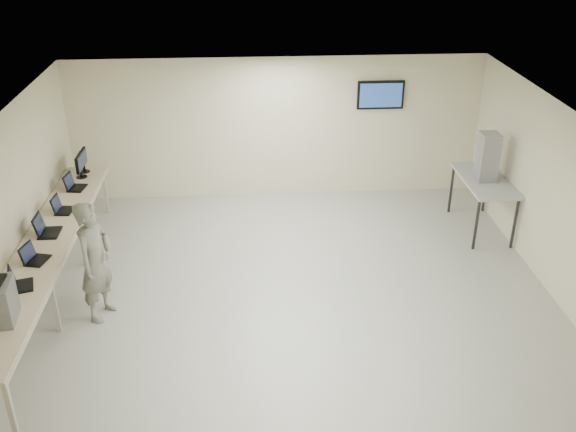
{
  "coord_description": "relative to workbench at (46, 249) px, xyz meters",
  "views": [
    {
      "loc": [
        -0.58,
        -8.42,
        5.53
      ],
      "look_at": [
        0.0,
        0.2,
        1.15
      ],
      "focal_mm": 40.0,
      "sensor_mm": 36.0,
      "label": 1
    }
  ],
  "objects": [
    {
      "name": "laptop_0",
      "position": [
        -0.04,
        -1.12,
        0.14
      ],
      "size": [
        0.37,
        0.4,
        0.27
      ],
      "rotation": [
        0.0,
        0.0,
        0.28
      ],
      "color": "black",
      "rests_on": "workbench"
    },
    {
      "name": "room",
      "position": [
        3.62,
        0.06,
        0.58
      ],
      "size": [
        8.01,
        7.01,
        2.81
      ],
      "color": "#AFB19D",
      "rests_on": "ground"
    },
    {
      "name": "side_table",
      "position": [
        7.19,
        1.72,
        0.09
      ],
      "size": [
        0.77,
        1.65,
        0.99
      ],
      "color": "#A4A6A8",
      "rests_on": "ground"
    },
    {
      "name": "laptop_3",
      "position": [
        -0.03,
        1.1,
        0.14
      ],
      "size": [
        0.31,
        0.37,
        0.27
      ],
      "rotation": [
        0.0,
        0.0,
        -0.09
      ],
      "color": "black",
      "rests_on": "workbench"
    },
    {
      "name": "laptop_2",
      "position": [
        -0.08,
        0.35,
        0.15
      ],
      "size": [
        0.33,
        0.4,
        0.31
      ],
      "rotation": [
        0.0,
        0.0,
        0.0
      ],
      "color": "black",
      "rests_on": "workbench"
    },
    {
      "name": "soldier",
      "position": [
        0.83,
        -0.55,
        0.08
      ],
      "size": [
        0.64,
        0.77,
        1.81
      ],
      "primitive_type": "imported",
      "rotation": [
        0.0,
        0.0,
        1.22
      ],
      "color": "#686A53",
      "rests_on": "ground"
    },
    {
      "name": "monitor_near",
      "position": [
        -0.01,
        2.5,
        0.34
      ],
      "size": [
        0.2,
        0.44,
        0.44
      ],
      "color": "black",
      "rests_on": "workbench"
    },
    {
      "name": "laptop_1",
      "position": [
        -0.03,
        -0.47,
        0.14
      ],
      "size": [
        0.36,
        0.4,
        0.27
      ],
      "rotation": [
        0.0,
        0.0,
        -0.24
      ],
      "color": "black",
      "rests_on": "workbench"
    },
    {
      "name": "monitor_far",
      "position": [
        -0.01,
        2.75,
        0.33
      ],
      "size": [
        0.19,
        0.43,
        0.42
      ],
      "color": "black",
      "rests_on": "workbench"
    },
    {
      "name": "workbench",
      "position": [
        0.0,
        0.0,
        0.0
      ],
      "size": [
        0.76,
        6.0,
        0.9
      ],
      "color": "#D1B38C",
      "rests_on": "ground"
    },
    {
      "name": "storage_bins",
      "position": [
        7.17,
        1.72,
        0.59
      ],
      "size": [
        0.32,
        0.36,
        0.85
      ],
      "color": "#A0A1A3",
      "rests_on": "side_table"
    },
    {
      "name": "laptop_4",
      "position": [
        -0.04,
        1.99,
        0.15
      ],
      "size": [
        0.34,
        0.39,
        0.28
      ],
      "rotation": [
        0.0,
        0.0,
        -0.14
      ],
      "color": "black",
      "rests_on": "workbench"
    }
  ]
}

